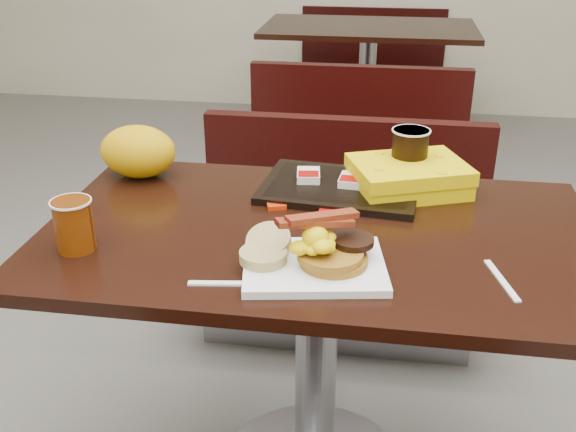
# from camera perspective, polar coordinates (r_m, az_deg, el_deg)

# --- Properties ---
(table_near) EXTENTS (1.20, 0.70, 0.75)m
(table_near) POSITION_cam_1_polar(r_m,az_deg,el_deg) (1.64, 2.41, -12.90)
(table_near) COLOR black
(table_near) RESTS_ON floor
(bench_near_n) EXTENTS (1.00, 0.46, 0.72)m
(bench_near_n) POSITION_cam_1_polar(r_m,az_deg,el_deg) (2.24, 4.46, -2.09)
(bench_near_n) COLOR black
(bench_near_n) RESTS_ON floor
(table_far) EXTENTS (1.20, 0.70, 0.75)m
(table_far) POSITION_cam_1_polar(r_m,az_deg,el_deg) (4.01, 6.74, 10.68)
(table_far) COLOR black
(table_far) RESTS_ON floor
(bench_far_s) EXTENTS (1.00, 0.46, 0.72)m
(bench_far_s) POSITION_cam_1_polar(r_m,az_deg,el_deg) (3.35, 6.17, 7.40)
(bench_far_s) COLOR black
(bench_far_s) RESTS_ON floor
(bench_far_n) EXTENTS (1.00, 0.46, 0.72)m
(bench_far_n) POSITION_cam_1_polar(r_m,az_deg,el_deg) (4.70, 7.14, 12.65)
(bench_far_n) COLOR black
(bench_far_n) RESTS_ON floor
(platter) EXTENTS (0.30, 0.25, 0.02)m
(platter) POSITION_cam_1_polar(r_m,az_deg,el_deg) (1.28, 2.27, -4.32)
(platter) COLOR white
(platter) RESTS_ON table_near
(pancake_stack) EXTENTS (0.15, 0.15, 0.03)m
(pancake_stack) POSITION_cam_1_polar(r_m,az_deg,el_deg) (1.27, 3.94, -3.50)
(pancake_stack) COLOR #8D5A17
(pancake_stack) RESTS_ON platter
(sausage_patty) EXTENTS (0.09, 0.09, 0.01)m
(sausage_patty) POSITION_cam_1_polar(r_m,az_deg,el_deg) (1.29, 5.62, -2.12)
(sausage_patty) COLOR black
(sausage_patty) RESTS_ON pancake_stack
(scrambled_eggs) EXTENTS (0.11, 0.10, 0.05)m
(scrambled_eggs) POSITION_cam_1_polar(r_m,az_deg,el_deg) (1.25, 2.38, -2.07)
(scrambled_eggs) COLOR #E1CC04
(scrambled_eggs) RESTS_ON pancake_stack
(bacon_strips) EXTENTS (0.17, 0.14, 0.01)m
(bacon_strips) POSITION_cam_1_polar(r_m,az_deg,el_deg) (1.25, 2.39, -0.42)
(bacon_strips) COLOR #4E050C
(bacon_strips) RESTS_ON scrambled_eggs
(muffin_bottom) EXTENTS (0.10, 0.10, 0.02)m
(muffin_bottom) POSITION_cam_1_polar(r_m,az_deg,el_deg) (1.28, -2.15, -3.47)
(muffin_bottom) COLOR tan
(muffin_bottom) RESTS_ON platter
(muffin_top) EXTENTS (0.10, 0.10, 0.05)m
(muffin_top) POSITION_cam_1_polar(r_m,az_deg,el_deg) (1.31, -1.66, -2.14)
(muffin_top) COLOR tan
(muffin_top) RESTS_ON platter
(coffee_cup_near) EXTENTS (0.08, 0.08, 0.11)m
(coffee_cup_near) POSITION_cam_1_polar(r_m,az_deg,el_deg) (1.40, -17.94, -0.76)
(coffee_cup_near) COLOR #964005
(coffee_cup_near) RESTS_ON table_near
(fork) EXTENTS (0.15, 0.05, 0.00)m
(fork) POSITION_cam_1_polar(r_m,az_deg,el_deg) (1.24, -6.25, -5.79)
(fork) COLOR white
(fork) RESTS_ON table_near
(knife) EXTENTS (0.05, 0.15, 0.00)m
(knife) POSITION_cam_1_polar(r_m,az_deg,el_deg) (1.31, 17.93, -5.28)
(knife) COLOR white
(knife) RESTS_ON table_near
(condiment_syrup) EXTENTS (0.05, 0.04, 0.01)m
(condiment_syrup) POSITION_cam_1_polar(r_m,az_deg,el_deg) (1.54, -1.00, 0.89)
(condiment_syrup) COLOR red
(condiment_syrup) RESTS_ON table_near
(condiment_ketchup) EXTENTS (0.05, 0.04, 0.01)m
(condiment_ketchup) POSITION_cam_1_polar(r_m,az_deg,el_deg) (1.50, 3.50, 0.20)
(condiment_ketchup) COLOR #8C0504
(condiment_ketchup) RESTS_ON table_near
(tray) EXTENTS (0.40, 0.30, 0.02)m
(tray) POSITION_cam_1_polar(r_m,az_deg,el_deg) (1.63, 4.53, 2.45)
(tray) COLOR black
(tray) RESTS_ON table_near
(hashbrown_sleeve_left) EXTENTS (0.06, 0.08, 0.02)m
(hashbrown_sleeve_left) POSITION_cam_1_polar(r_m,az_deg,el_deg) (1.65, 1.77, 3.52)
(hashbrown_sleeve_left) COLOR silver
(hashbrown_sleeve_left) RESTS_ON tray
(hashbrown_sleeve_right) EXTENTS (0.06, 0.08, 0.02)m
(hashbrown_sleeve_right) POSITION_cam_1_polar(r_m,az_deg,el_deg) (1.63, 5.44, 3.09)
(hashbrown_sleeve_right) COLOR silver
(hashbrown_sleeve_right) RESTS_ON tray
(coffee_cup_far) EXTENTS (0.10, 0.10, 0.12)m
(coffee_cup_far) POSITION_cam_1_polar(r_m,az_deg,el_deg) (1.67, 10.42, 5.33)
(coffee_cup_far) COLOR black
(coffee_cup_far) RESTS_ON tray
(clamshell) EXTENTS (0.32, 0.29, 0.07)m
(clamshell) POSITION_cam_1_polar(r_m,az_deg,el_deg) (1.65, 10.34, 3.36)
(clamshell) COLOR #E2C003
(clamshell) RESTS_ON table_near
(paper_bag) EXTENTS (0.23, 0.20, 0.13)m
(paper_bag) POSITION_cam_1_polar(r_m,az_deg,el_deg) (1.74, -12.78, 5.44)
(paper_bag) COLOR #CB8806
(paper_bag) RESTS_ON table_near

